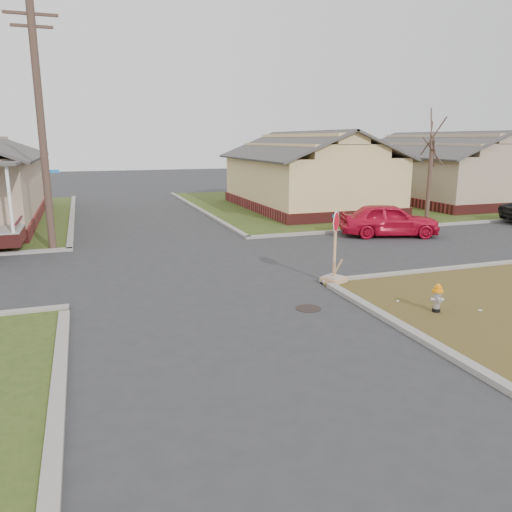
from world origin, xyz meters
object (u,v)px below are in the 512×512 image
object	(u,v)px
red_sedan	(389,220)
fire_hydrant	(437,296)
utility_pole	(41,125)
stop_sign	(334,267)

from	to	relation	value
red_sedan	fire_hydrant	bearing A→B (deg)	170.94
fire_hydrant	red_sedan	xyz separation A→B (m)	(4.67, 9.05, 0.28)
fire_hydrant	red_sedan	world-z (taller)	red_sedan
utility_pole	stop_sign	bearing A→B (deg)	-43.29
utility_pole	red_sedan	world-z (taller)	utility_pole
utility_pole	stop_sign	world-z (taller)	utility_pole
utility_pole	fire_hydrant	bearing A→B (deg)	-49.48
utility_pole	fire_hydrant	size ratio (longest dim) A/B	12.59
fire_hydrant	stop_sign	world-z (taller)	stop_sign
stop_sign	red_sedan	bearing A→B (deg)	21.14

